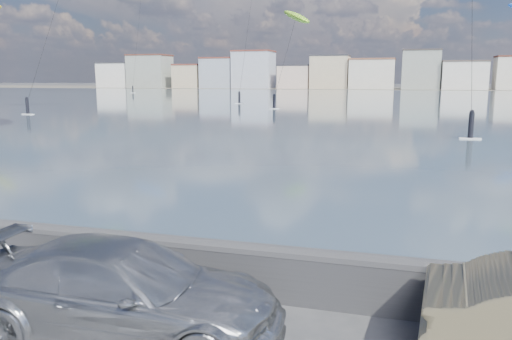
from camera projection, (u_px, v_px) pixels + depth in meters
The scene contains 6 objects.
bay_water at pixel (377, 100), 93.77m from camera, with size 500.00×177.00×0.00m, color #424E63.
far_shore_strip at pixel (389, 88), 196.42m from camera, with size 500.00×60.00×0.00m, color #4C473D.
seawall at pixel (188, 261), 9.65m from camera, with size 400.00×0.36×1.08m.
far_buildings at pixel (393, 72), 181.73m from camera, with size 240.79×13.26×14.60m.
car_silver at pixel (123, 291), 7.91m from camera, with size 2.11×5.19×1.51m, color #ACAEB2.
kitesurfer_1 at pixel (296, 18), 70.41m from camera, with size 7.10×12.15×14.60m.
Camera 1 is at (3.76, -5.76, 4.08)m, focal length 35.00 mm.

